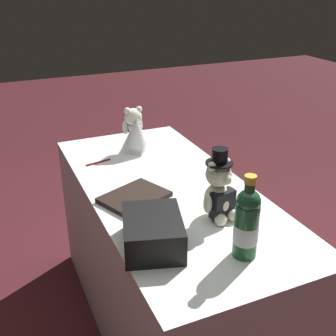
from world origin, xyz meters
name	(u,v)px	position (x,y,z in m)	size (l,w,h in m)	color
ground_plane	(168,321)	(0.00, 0.00, 0.00)	(12.00, 12.00, 0.00)	#47191E
reception_table	(168,260)	(0.00, 0.00, 0.40)	(1.54, 0.71, 0.80)	white
teddy_bear_groom	(219,191)	(-0.31, -0.08, 0.91)	(0.15, 0.15, 0.29)	beige
teddy_bear_bride	(135,132)	(0.48, -0.02, 0.91)	(0.19, 0.15, 0.24)	white
champagne_bottle	(247,223)	(-0.56, -0.04, 0.93)	(0.09, 0.09, 0.30)	#1E522C
signing_pen	(97,162)	(0.40, 0.22, 0.80)	(0.04, 0.14, 0.01)	maroon
gift_case_black	(153,232)	(-0.39, 0.23, 0.86)	(0.31, 0.27, 0.12)	black
guestbook	(134,197)	(-0.04, 0.17, 0.81)	(0.20, 0.27, 0.02)	black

